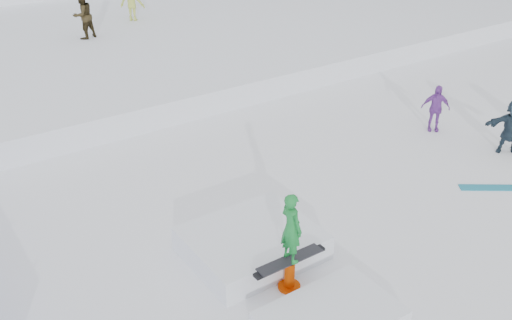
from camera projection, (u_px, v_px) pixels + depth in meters
ground at (290, 248)px, 12.16m from camera, size 120.00×120.00×0.00m
snow_midrise at (56, 47)px, 23.63m from camera, size 50.00×18.00×0.80m
walker_olive at (83, 15)px, 22.95m from camera, size 1.10×0.98×1.89m
walker_ygreen at (132, 1)px, 25.53m from camera, size 1.26×1.25×1.75m
spectator_purple at (435, 108)px, 17.08m from camera, size 0.86×0.83×1.44m
spectator_dark at (512, 127)px, 15.75m from camera, size 1.31×1.40×1.57m
loose_board_teal at (488, 188)px, 14.35m from camera, size 1.30×1.04×0.03m
jib_rail_feature at (272, 260)px, 11.31m from camera, size 2.60×4.40×2.11m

